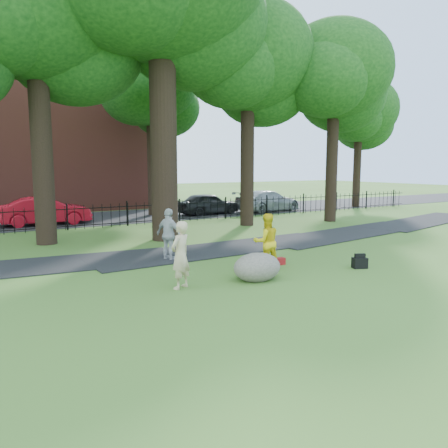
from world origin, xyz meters
TOP-DOWN VIEW (x-y plane):
  - ground at (0.00, 0.00)m, footprint 120.00×120.00m
  - footpath at (1.00, 3.90)m, footprint 36.07×3.85m
  - street at (0.00, 16.00)m, footprint 80.00×7.00m
  - iron_fence at (0.00, 12.00)m, footprint 44.00×0.04m
  - brick_building at (-4.00, 24.00)m, footprint 18.00×8.00m
  - tree_row at (0.52, 8.40)m, footprint 26.82×7.96m
  - woman at (-2.60, -0.08)m, footprint 0.75×0.66m
  - man at (0.50, 0.47)m, footprint 0.97×0.84m
  - pedestrian at (-1.48, 3.20)m, footprint 0.80×1.10m
  - boulder at (-0.43, -0.38)m, footprint 1.69×1.50m
  - backpack at (3.07, -0.87)m, footprint 0.50×0.41m
  - red_bag at (1.25, 0.76)m, footprint 0.33×0.22m
  - red_sedan at (-3.60, 14.52)m, footprint 4.58×1.77m
  - grey_car at (6.17, 14.48)m, footprint 4.20×1.91m
  - silver_car at (10.54, 13.97)m, footprint 5.18×2.61m

SIDE VIEW (x-z plane):
  - ground at x=0.00m, z-range 0.00..0.00m
  - footpath at x=1.00m, z-range -0.01..0.01m
  - street at x=0.00m, z-range -0.01..0.01m
  - red_bag at x=1.25m, z-range 0.00..0.22m
  - backpack at x=3.07m, z-range 0.00..0.32m
  - boulder at x=-0.43m, z-range 0.00..0.81m
  - iron_fence at x=0.00m, z-range 0.00..1.20m
  - grey_car at x=6.17m, z-range 0.00..1.40m
  - silver_car at x=10.54m, z-range 0.00..1.44m
  - red_sedan at x=-3.60m, z-range 0.00..1.49m
  - man at x=0.50m, z-range 0.00..1.71m
  - pedestrian at x=-1.48m, z-range 0.00..1.73m
  - woman at x=-2.60m, z-range 0.00..1.74m
  - brick_building at x=-4.00m, z-range 0.00..12.00m
  - tree_row at x=0.52m, z-range 1.94..14.36m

